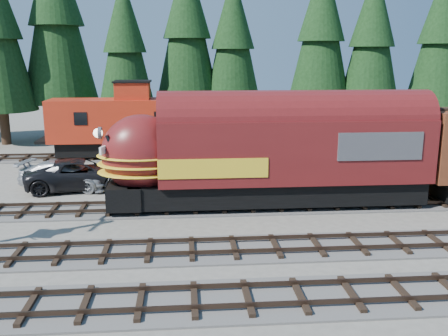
{
  "coord_description": "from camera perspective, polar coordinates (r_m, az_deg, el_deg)",
  "views": [
    {
      "loc": [
        -8.06,
        -21.82,
        8.18
      ],
      "look_at": [
        -5.93,
        4.0,
        2.23
      ],
      "focal_mm": 40.0,
      "sensor_mm": 36.0,
      "label": 1
    }
  ],
  "objects": [
    {
      "name": "pickup_truck_b",
      "position": [
        32.32,
        -17.53,
        -0.77
      ],
      "size": [
        6.28,
        3.77,
        1.7
      ],
      "primitive_type": "imported",
      "rotation": [
        0.0,
        0.0,
        1.32
      ],
      "color": "#B0B3B8",
      "rests_on": "ground"
    },
    {
      "name": "track_spur",
      "position": [
        40.68,
        -7.36,
        1.32
      ],
      "size": [
        32.0,
        3.2,
        0.33
      ],
      "color": "#4C4947",
      "rests_on": "ground"
    },
    {
      "name": "pickup_truck_a",
      "position": [
        31.97,
        -16.01,
        -0.68
      ],
      "size": [
        7.09,
        4.14,
        1.85
      ],
      "primitive_type": "imported",
      "rotation": [
        0.0,
        0.0,
        1.74
      ],
      "color": "black",
      "rests_on": "ground"
    },
    {
      "name": "depot",
      "position": [
        33.71,
        9.19,
        3.87
      ],
      "size": [
        12.8,
        7.0,
        5.3
      ],
      "color": "gold",
      "rests_on": "ground"
    },
    {
      "name": "caboose",
      "position": [
        40.48,
        -11.7,
        5.02
      ],
      "size": [
        10.93,
        3.17,
        5.68
      ],
      "color": "black",
      "rests_on": "ground"
    },
    {
      "name": "locomotive",
      "position": [
        26.68,
        4.08,
        1.23
      ],
      "size": [
        17.68,
        3.51,
        4.81
      ],
      "color": "black",
      "rests_on": "ground"
    },
    {
      "name": "conifer_backdrop",
      "position": [
        48.33,
        8.27,
        15.19
      ],
      "size": [
        82.27,
        23.73,
        17.5
      ],
      "color": "black",
      "rests_on": "ground"
    },
    {
      "name": "ground",
      "position": [
        24.66,
        14.77,
        -6.88
      ],
      "size": [
        120.0,
        120.0,
        0.0
      ],
      "primitive_type": "plane",
      "color": "#6B665B",
      "rests_on": "ground"
    }
  ]
}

